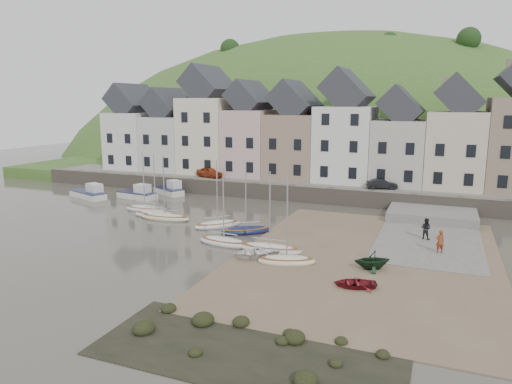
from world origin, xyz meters
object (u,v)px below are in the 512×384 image
at_px(rowboat_red, 355,283).
at_px(person_dark, 426,228).
at_px(rowboat_green, 372,260).
at_px(car_left, 210,172).
at_px(rowboat_white, 255,252).
at_px(car_right, 382,184).
at_px(person_red, 440,241).
at_px(sailboat_0, 145,209).

height_order(rowboat_red, person_dark, person_dark).
height_order(rowboat_green, car_left, car_left).
xyz_separation_m(rowboat_white, rowboat_green, (8.17, 0.66, 0.30)).
height_order(person_dark, car_right, car_right).
relative_size(person_red, person_dark, 0.99).
bearing_deg(person_dark, car_right, -47.42).
relative_size(rowboat_green, person_red, 1.43).
distance_m(sailboat_0, person_dark, 27.22).
bearing_deg(car_left, sailboat_0, -165.94).
distance_m(person_red, car_right, 17.71).
relative_size(rowboat_white, rowboat_green, 1.38).
bearing_deg(person_red, rowboat_green, 24.56).
distance_m(sailboat_0, rowboat_white, 18.50).
bearing_deg(person_red, person_dark, -98.17).
bearing_deg(rowboat_white, rowboat_red, 28.28).
bearing_deg(car_right, car_left, 74.53).
xyz_separation_m(rowboat_white, car_right, (6.06, 22.35, 1.74)).
distance_m(rowboat_white, rowboat_green, 8.20).
bearing_deg(person_dark, rowboat_white, 60.51).
xyz_separation_m(sailboat_0, rowboat_green, (24.17, -8.62, 0.44)).
height_order(rowboat_green, person_dark, person_dark).
bearing_deg(rowboat_red, sailboat_0, -134.66).
bearing_deg(person_dark, rowboat_red, 94.87).
bearing_deg(rowboat_green, person_red, 112.23).
distance_m(person_red, person_dark, 3.54).
bearing_deg(person_red, rowboat_white, -1.28).
height_order(person_red, car_left, car_left).
bearing_deg(sailboat_0, rowboat_white, -30.13).
xyz_separation_m(rowboat_green, car_right, (-2.11, 21.68, 1.44)).
bearing_deg(person_red, car_left, -57.47).
distance_m(sailboat_0, car_right, 25.70).
distance_m(rowboat_green, rowboat_red, 3.63).
bearing_deg(car_left, rowboat_red, -120.50).
bearing_deg(person_red, sailboat_0, -33.53).
relative_size(person_dark, car_right, 0.52).
xyz_separation_m(person_red, car_left, (-27.60, 16.52, 1.26)).
height_order(sailboat_0, rowboat_red, sailboat_0).
bearing_deg(car_right, person_dark, -174.08).
bearing_deg(rowboat_white, sailboat_0, -161.05).
relative_size(person_red, car_left, 0.46).
bearing_deg(person_red, rowboat_red, 35.37).
xyz_separation_m(rowboat_white, rowboat_red, (7.67, -2.91, -0.08)).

